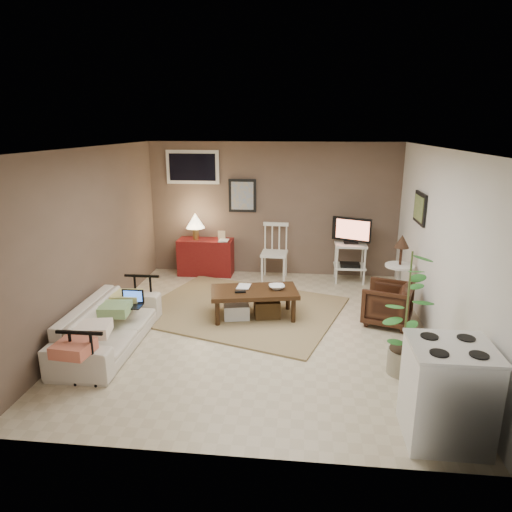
# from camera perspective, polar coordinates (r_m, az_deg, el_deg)

# --- Properties ---
(floor) EXTENTS (5.00, 5.00, 0.00)m
(floor) POSITION_cam_1_polar(r_m,az_deg,el_deg) (6.28, 0.36, -9.10)
(floor) COLOR #C1B293
(floor) RESTS_ON ground
(art_back) EXTENTS (0.50, 0.03, 0.60)m
(art_back) POSITION_cam_1_polar(r_m,az_deg,el_deg) (8.30, -1.70, 7.55)
(art_back) COLOR black
(art_right) EXTENTS (0.03, 0.60, 0.45)m
(art_right) POSITION_cam_1_polar(r_m,az_deg,el_deg) (7.01, 19.81, 5.65)
(art_right) COLOR black
(window) EXTENTS (0.96, 0.03, 0.60)m
(window) POSITION_cam_1_polar(r_m,az_deg,el_deg) (8.41, -7.93, 10.95)
(window) COLOR silver
(rug) EXTENTS (3.31, 2.95, 0.03)m
(rug) POSITION_cam_1_polar(r_m,az_deg,el_deg) (6.88, -1.89, -6.67)
(rug) COLOR #9A835A
(rug) RESTS_ON floor
(coffee_table) EXTENTS (1.31, 0.86, 0.46)m
(coffee_table) POSITION_cam_1_polar(r_m,az_deg,el_deg) (6.50, -0.31, -5.73)
(coffee_table) COLOR #331A0D
(coffee_table) RESTS_ON floor
(sofa) EXTENTS (0.55, 1.89, 0.74)m
(sofa) POSITION_cam_1_polar(r_m,az_deg,el_deg) (5.97, -17.94, -7.41)
(sofa) COLOR beige
(sofa) RESTS_ON floor
(sofa_pillows) EXTENTS (0.36, 1.80, 0.13)m
(sofa_pillows) POSITION_cam_1_polar(r_m,az_deg,el_deg) (5.74, -18.46, -7.51)
(sofa_pillows) COLOR #F2DCC9
(sofa_pillows) RESTS_ON sofa
(sofa_end_rails) EXTENTS (0.51, 1.89, 0.64)m
(sofa_end_rails) POSITION_cam_1_polar(r_m,az_deg,el_deg) (5.95, -16.93, -7.95)
(sofa_end_rails) COLOR black
(sofa_end_rails) RESTS_ON floor
(laptop) EXTENTS (0.29, 0.21, 0.20)m
(laptop) POSITION_cam_1_polar(r_m,az_deg,el_deg) (6.14, -15.26, -5.44)
(laptop) COLOR black
(laptop) RESTS_ON sofa
(red_console) EXTENTS (0.99, 0.44, 1.15)m
(red_console) POSITION_cam_1_polar(r_m,az_deg,el_deg) (8.46, -6.40, 0.33)
(red_console) COLOR maroon
(red_console) RESTS_ON floor
(spindle_chair) EXTENTS (0.47, 0.47, 1.00)m
(spindle_chair) POSITION_cam_1_polar(r_m,az_deg,el_deg) (8.13, 2.32, 0.30)
(spindle_chair) COLOR silver
(spindle_chair) RESTS_ON floor
(tv_stand) EXTENTS (0.65, 0.44, 1.15)m
(tv_stand) POSITION_cam_1_polar(r_m,az_deg,el_deg) (8.12, 11.73, 0.96)
(tv_stand) COLOR silver
(tv_stand) RESTS_ON floor
(side_table) EXTENTS (0.43, 0.43, 1.14)m
(side_table) POSITION_cam_1_polar(r_m,az_deg,el_deg) (7.04, 17.56, -0.91)
(side_table) COLOR silver
(side_table) RESTS_ON floor
(armchair) EXTENTS (0.74, 0.77, 0.63)m
(armchair) POSITION_cam_1_polar(r_m,az_deg,el_deg) (6.59, 16.12, -5.54)
(armchair) COLOR black
(armchair) RESTS_ON floor
(potted_plant) EXTENTS (0.36, 0.36, 1.43)m
(potted_plant) POSITION_cam_1_polar(r_m,az_deg,el_deg) (5.18, 18.35, -6.37)
(potted_plant) COLOR gray
(potted_plant) RESTS_ON floor
(stove) EXTENTS (0.69, 0.64, 0.90)m
(stove) POSITION_cam_1_polar(r_m,az_deg,el_deg) (4.41, 22.77, -15.48)
(stove) COLOR white
(stove) RESTS_ON floor
(bowl) EXTENTS (0.23, 0.10, 0.22)m
(bowl) POSITION_cam_1_polar(r_m,az_deg,el_deg) (6.45, 2.62, -3.18)
(bowl) COLOR #331A0D
(bowl) RESTS_ON coffee_table
(book_table) EXTENTS (0.18, 0.03, 0.25)m
(book_table) POSITION_cam_1_polar(r_m,az_deg,el_deg) (6.52, -2.33, -2.86)
(book_table) COLOR #331A0D
(book_table) RESTS_ON coffee_table
(book_console) EXTENTS (0.18, 0.02, 0.24)m
(book_console) POSITION_cam_1_polar(r_m,az_deg,el_deg) (8.22, -4.70, 2.68)
(book_console) COLOR #331A0D
(book_console) RESTS_ON red_console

